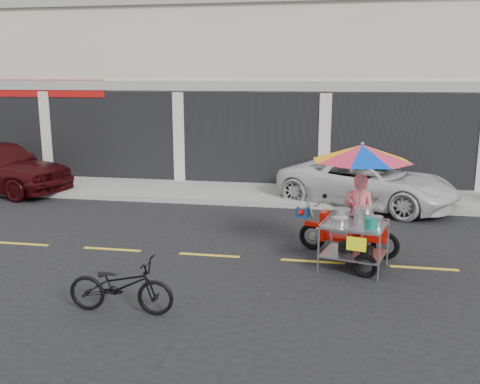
# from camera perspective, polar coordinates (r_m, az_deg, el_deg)

# --- Properties ---
(ground) EXTENTS (90.00, 90.00, 0.00)m
(ground) POSITION_cam_1_polar(r_m,az_deg,el_deg) (10.20, 7.78, -7.37)
(ground) COLOR black
(sidewalk) EXTENTS (45.00, 3.00, 0.15)m
(sidewalk) POSITION_cam_1_polar(r_m,az_deg,el_deg) (15.47, 8.73, -0.26)
(sidewalk) COLOR gray
(sidewalk) RESTS_ON ground
(shophouse_block) EXTENTS (36.00, 8.11, 10.40)m
(shophouse_block) POSITION_cam_1_polar(r_m,az_deg,el_deg) (20.35, 17.78, 14.12)
(shophouse_block) COLOR beige
(shophouse_block) RESTS_ON ground
(centerline) EXTENTS (42.00, 0.10, 0.01)m
(centerline) POSITION_cam_1_polar(r_m,az_deg,el_deg) (10.20, 7.78, -7.35)
(centerline) COLOR gold
(centerline) RESTS_ON ground
(white_pickup) EXTENTS (5.16, 3.92, 1.30)m
(white_pickup) POSITION_cam_1_polar(r_m,az_deg,el_deg) (14.54, 13.42, 1.05)
(white_pickup) COLOR silver
(white_pickup) RESTS_ON ground
(near_bicycle) EXTENTS (1.60, 0.58, 0.84)m
(near_bicycle) POSITION_cam_1_polar(r_m,az_deg,el_deg) (8.11, -12.60, -9.71)
(near_bicycle) COLOR black
(near_bicycle) RESTS_ON ground
(food_vendor_rig) EXTENTS (2.28, 2.21, 2.30)m
(food_vendor_rig) POSITION_cam_1_polar(r_m,az_deg,el_deg) (9.87, 12.55, 0.51)
(food_vendor_rig) COLOR black
(food_vendor_rig) RESTS_ON ground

